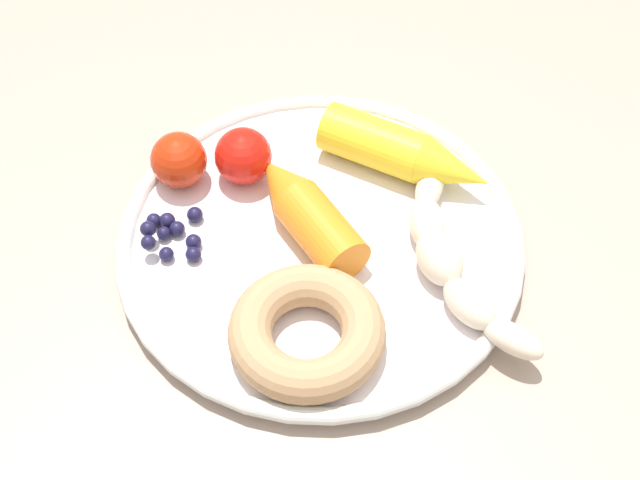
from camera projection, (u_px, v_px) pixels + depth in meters
dining_table at (381, 336)px, 0.73m from camera, size 1.28×0.97×0.70m
plate at (320, 242)px, 0.68m from camera, size 0.29×0.29×0.02m
banana at (451, 261)px, 0.66m from camera, size 0.08×0.18×0.03m
carrot_orange at (304, 210)px, 0.68m from camera, size 0.09×0.12×0.04m
carrot_yellow at (406, 154)px, 0.71m from camera, size 0.13×0.10×0.04m
donut at (307, 332)px, 0.62m from camera, size 0.14×0.14×0.03m
blueberry_pile at (172, 233)px, 0.68m from camera, size 0.04×0.05×0.02m
tomato_near at (179, 160)px, 0.70m from camera, size 0.04×0.04×0.04m
tomato_mid at (243, 156)px, 0.70m from camera, size 0.04×0.04×0.04m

